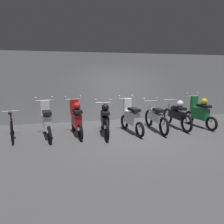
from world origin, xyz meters
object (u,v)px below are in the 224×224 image
object	(u,v)px
motorbike_slot_1	(76,119)
motorbike_slot_3	(131,118)
motorbike_slot_6	(200,113)
bicycle	(12,127)
motorbike_slot_2	(105,119)
motorbike_slot_5	(177,114)
motorbike_slot_4	(156,117)
motorbike_slot_0	(47,122)

from	to	relation	value
motorbike_slot_1	motorbike_slot_3	distance (m)	1.88
motorbike_slot_6	bicycle	xyz separation A→B (m)	(-6.72, 0.08, -0.21)
motorbike_slot_2	motorbike_slot_5	distance (m)	2.82
motorbike_slot_6	motorbike_slot_2	bearing A→B (deg)	-177.81
motorbike_slot_1	bicycle	size ratio (longest dim) A/B	0.99
motorbike_slot_2	motorbike_slot_4	bearing A→B (deg)	1.24
motorbike_slot_2	motorbike_slot_1	bearing A→B (deg)	172.56
motorbike_slot_5	bicycle	world-z (taller)	motorbike_slot_5
motorbike_slot_3	motorbike_slot_0	bearing A→B (deg)	177.98
motorbike_slot_3	motorbike_slot_6	xyz separation A→B (m)	(2.82, 0.16, 0.04)
motorbike_slot_2	motorbike_slot_5	size ratio (longest dim) A/B	1.00
motorbike_slot_0	motorbike_slot_2	world-z (taller)	motorbike_slot_0
motorbike_slot_2	motorbike_slot_5	world-z (taller)	motorbike_slot_2
motorbike_slot_2	motorbike_slot_6	distance (m)	3.75
motorbike_slot_4	motorbike_slot_6	bearing A→B (deg)	3.13
motorbike_slot_1	motorbike_slot_0	bearing A→B (deg)	-177.75
motorbike_slot_4	bicycle	bearing A→B (deg)	177.84
motorbike_slot_2	bicycle	distance (m)	2.99
motorbike_slot_1	motorbike_slot_5	bearing A→B (deg)	1.44
motorbike_slot_0	bicycle	size ratio (longest dim) A/B	0.98
motorbike_slot_0	motorbike_slot_1	xyz separation A→B (m)	(0.94, 0.04, 0.04)
motorbike_slot_3	bicycle	bearing A→B (deg)	176.53
motorbike_slot_0	motorbike_slot_1	size ratio (longest dim) A/B	1.00
motorbike_slot_1	motorbike_slot_5	size ratio (longest dim) A/B	0.86
motorbike_slot_1	motorbike_slot_3	xyz separation A→B (m)	(1.87, -0.14, -0.04)
motorbike_slot_5	motorbike_slot_4	bearing A→B (deg)	-169.34
motorbike_slot_6	bicycle	bearing A→B (deg)	179.31
motorbike_slot_1	motorbike_slot_4	distance (m)	2.82
bicycle	motorbike_slot_3	bearing A→B (deg)	-3.47
motorbike_slot_0	motorbike_slot_5	size ratio (longest dim) A/B	0.85
motorbike_slot_5	bicycle	bearing A→B (deg)	179.94
motorbike_slot_0	motorbike_slot_6	xyz separation A→B (m)	(5.63, 0.06, 0.04)
motorbike_slot_1	motorbike_slot_6	bearing A→B (deg)	0.24
motorbike_slot_0	motorbike_slot_3	distance (m)	2.82
motorbike_slot_2	motorbike_slot_3	world-z (taller)	motorbike_slot_3
motorbike_slot_4	motorbike_slot_5	size ratio (longest dim) A/B	1.00
motorbike_slot_1	motorbike_slot_4	xyz separation A→B (m)	(2.82, -0.08, -0.08)
motorbike_slot_3	motorbike_slot_5	size ratio (longest dim) A/B	0.86
motorbike_slot_5	bicycle	xyz separation A→B (m)	(-5.79, 0.01, -0.16)
motorbike_slot_6	bicycle	world-z (taller)	motorbike_slot_6
motorbike_slot_6	motorbike_slot_5	bearing A→B (deg)	175.46
motorbike_slot_1	motorbike_slot_2	world-z (taller)	motorbike_slot_1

